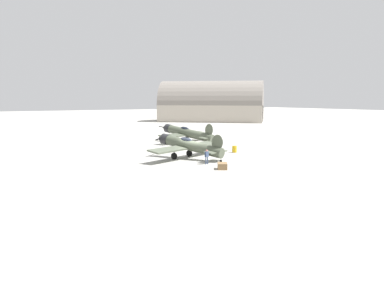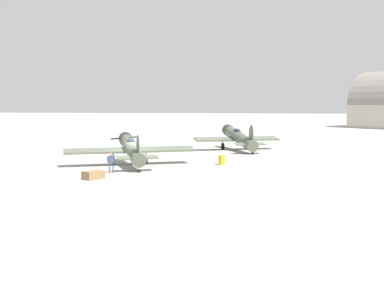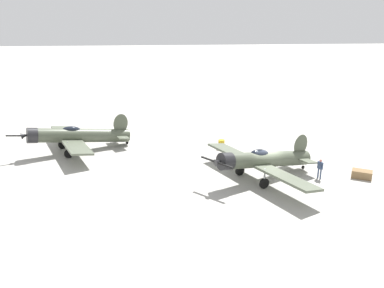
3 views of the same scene
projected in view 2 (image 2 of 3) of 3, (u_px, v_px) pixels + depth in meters
name	position (u px, v px, depth m)	size (l,w,h in m)	color
ground_plane	(132.00, 166.00, 44.43)	(400.00, 400.00, 0.00)	#A8A59E
airplane_foreground	(131.00, 148.00, 44.77)	(11.62, 9.71, 3.20)	#4C5442
airplane_mid_apron	(238.00, 137.00, 58.97)	(10.38, 10.84, 3.32)	#4C5442
ground_crew_mechanic	(111.00, 161.00, 40.34)	(0.61, 0.32, 1.62)	#384766
equipment_crate	(93.00, 175.00, 37.05)	(1.63, 1.79, 0.63)	olive
fuel_drum	(222.00, 160.00, 45.40)	(0.65, 0.65, 0.90)	gold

